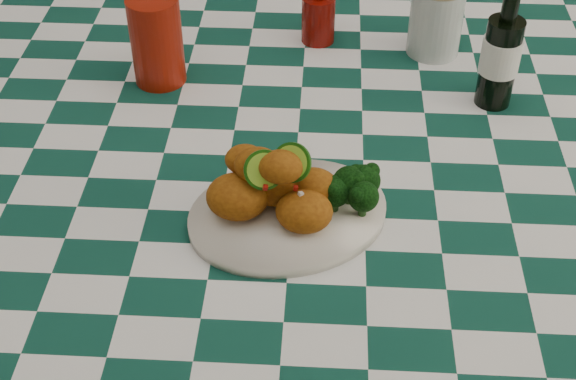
# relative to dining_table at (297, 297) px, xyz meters

# --- Properties ---
(dining_table) EXTENTS (1.66, 1.06, 0.79)m
(dining_table) POSITION_rel_dining_table_xyz_m (0.00, 0.00, 0.00)
(dining_table) COLOR #0D3D31
(dining_table) RESTS_ON ground
(plate) EXTENTS (0.34, 0.31, 0.02)m
(plate) POSITION_rel_dining_table_xyz_m (-0.00, -0.21, 0.40)
(plate) COLOR silver
(plate) RESTS_ON dining_table
(fried_chicken_pile) EXTENTS (0.16, 0.12, 0.10)m
(fried_chicken_pile) POSITION_rel_dining_table_xyz_m (-0.01, -0.21, 0.46)
(fried_chicken_pile) COLOR #96530E
(fried_chicken_pile) RESTS_ON plate
(broccoli_side) EXTENTS (0.08, 0.08, 0.06)m
(broccoli_side) POSITION_rel_dining_table_xyz_m (0.08, -0.19, 0.44)
(broccoli_side) COLOR black
(broccoli_side) RESTS_ON plate
(red_tumbler) EXTENTS (0.11, 0.11, 0.15)m
(red_tumbler) POSITION_rel_dining_table_xyz_m (-0.25, 0.14, 0.47)
(red_tumbler) COLOR maroon
(red_tumbler) RESTS_ON dining_table
(ketchup_bottle) EXTENTS (0.07, 0.07, 0.13)m
(ketchup_bottle) POSITION_rel_dining_table_xyz_m (0.02, 0.29, 0.46)
(ketchup_bottle) COLOR #6B0A05
(ketchup_bottle) RESTS_ON dining_table
(mason_jar) EXTENTS (0.11, 0.11, 0.14)m
(mason_jar) POSITION_rel_dining_table_xyz_m (0.23, 0.26, 0.46)
(mason_jar) COLOR #B2BCBA
(mason_jar) RESTS_ON dining_table
(beer_bottle) EXTENTS (0.07, 0.07, 0.22)m
(beer_bottle) POSITION_rel_dining_table_xyz_m (0.32, 0.10, 0.50)
(beer_bottle) COLOR black
(beer_bottle) RESTS_ON dining_table
(wooden_chair_left) EXTENTS (0.52, 0.54, 0.97)m
(wooden_chair_left) POSITION_rel_dining_table_xyz_m (-0.27, 0.69, 0.09)
(wooden_chair_left) COLOR #472814
(wooden_chair_left) RESTS_ON ground
(wooden_chair_right) EXTENTS (0.57, 0.59, 1.01)m
(wooden_chair_right) POSITION_rel_dining_table_xyz_m (0.28, 0.70, 0.11)
(wooden_chair_right) COLOR #472814
(wooden_chair_right) RESTS_ON ground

